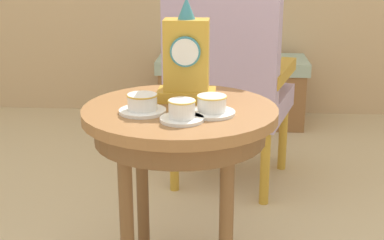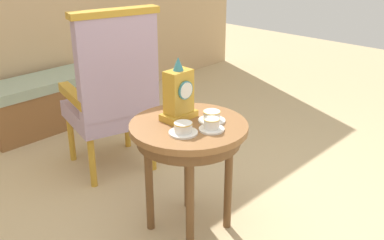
{
  "view_description": "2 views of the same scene",
  "coord_description": "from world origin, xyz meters",
  "px_view_note": "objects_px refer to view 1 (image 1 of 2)",
  "views": [
    {
      "loc": [
        0.23,
        -1.57,
        1.12
      ],
      "look_at": [
        0.12,
        0.09,
        0.6
      ],
      "focal_mm": 51.0,
      "sensor_mm": 36.0,
      "label": 1
    },
    {
      "loc": [
        -1.49,
        -1.41,
        1.57
      ],
      "look_at": [
        0.08,
        0.06,
        0.67
      ],
      "focal_mm": 42.48,
      "sensor_mm": 36.0,
      "label": 2
    }
  ],
  "objects_px": {
    "teacup_center": "(212,106)",
    "armchair": "(227,69)",
    "teacup_right": "(182,112)",
    "window_bench": "(231,90)",
    "side_table": "(180,132)",
    "teacup_left": "(142,104)",
    "mantel_clock": "(187,60)"
  },
  "relations": [
    {
      "from": "teacup_center",
      "to": "armchair",
      "type": "relative_size",
      "value": 0.13
    },
    {
      "from": "teacup_right",
      "to": "teacup_center",
      "type": "height_order",
      "value": "teacup_right"
    },
    {
      "from": "teacup_center",
      "to": "window_bench",
      "type": "height_order",
      "value": "teacup_center"
    },
    {
      "from": "side_table",
      "to": "teacup_left",
      "type": "bearing_deg",
      "value": -148.59
    },
    {
      "from": "armchair",
      "to": "window_bench",
      "type": "xyz_separation_m",
      "value": [
        0.03,
        1.04,
        -0.37
      ]
    },
    {
      "from": "teacup_center",
      "to": "window_bench",
      "type": "xyz_separation_m",
      "value": [
        0.07,
        1.94,
        -0.45
      ]
    },
    {
      "from": "side_table",
      "to": "armchair",
      "type": "xyz_separation_m",
      "value": [
        0.14,
        0.82,
        0.03
      ]
    },
    {
      "from": "teacup_center",
      "to": "armchair",
      "type": "distance_m",
      "value": 0.9
    },
    {
      "from": "armchair",
      "to": "mantel_clock",
      "type": "bearing_deg",
      "value": -99.8
    },
    {
      "from": "window_bench",
      "to": "side_table",
      "type": "bearing_deg",
      "value": -95.2
    },
    {
      "from": "teacup_left",
      "to": "armchair",
      "type": "xyz_separation_m",
      "value": [
        0.25,
        0.89,
        -0.08
      ]
    },
    {
      "from": "teacup_right",
      "to": "mantel_clock",
      "type": "bearing_deg",
      "value": 90.98
    },
    {
      "from": "armchair",
      "to": "teacup_center",
      "type": "bearing_deg",
      "value": -92.56
    },
    {
      "from": "teacup_center",
      "to": "side_table",
      "type": "bearing_deg",
      "value": 145.99
    },
    {
      "from": "teacup_right",
      "to": "mantel_clock",
      "type": "distance_m",
      "value": 0.25
    },
    {
      "from": "mantel_clock",
      "to": "armchair",
      "type": "distance_m",
      "value": 0.77
    },
    {
      "from": "teacup_center",
      "to": "mantel_clock",
      "type": "relative_size",
      "value": 0.43
    },
    {
      "from": "teacup_right",
      "to": "armchair",
      "type": "bearing_deg",
      "value": 82.68
    },
    {
      "from": "teacup_left",
      "to": "side_table",
      "type": "bearing_deg",
      "value": 31.41
    },
    {
      "from": "teacup_left",
      "to": "teacup_center",
      "type": "bearing_deg",
      "value": -0.79
    },
    {
      "from": "teacup_right",
      "to": "window_bench",
      "type": "relative_size",
      "value": 0.13
    },
    {
      "from": "teacup_left",
      "to": "window_bench",
      "type": "height_order",
      "value": "teacup_left"
    },
    {
      "from": "teacup_center",
      "to": "armchair",
      "type": "height_order",
      "value": "armchair"
    },
    {
      "from": "teacup_right",
      "to": "teacup_center",
      "type": "relative_size",
      "value": 0.9
    },
    {
      "from": "teacup_center",
      "to": "armchair",
      "type": "xyz_separation_m",
      "value": [
        0.04,
        0.89,
        -0.08
      ]
    },
    {
      "from": "teacup_center",
      "to": "teacup_right",
      "type": "bearing_deg",
      "value": -139.49
    },
    {
      "from": "teacup_right",
      "to": "side_table",
      "type": "bearing_deg",
      "value": 97.46
    },
    {
      "from": "side_table",
      "to": "teacup_right",
      "type": "distance_m",
      "value": 0.18
    },
    {
      "from": "mantel_clock",
      "to": "window_bench",
      "type": "height_order",
      "value": "mantel_clock"
    },
    {
      "from": "window_bench",
      "to": "mantel_clock",
      "type": "bearing_deg",
      "value": -94.98
    },
    {
      "from": "side_table",
      "to": "teacup_center",
      "type": "height_order",
      "value": "teacup_center"
    },
    {
      "from": "teacup_center",
      "to": "window_bench",
      "type": "relative_size",
      "value": 0.15
    }
  ]
}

